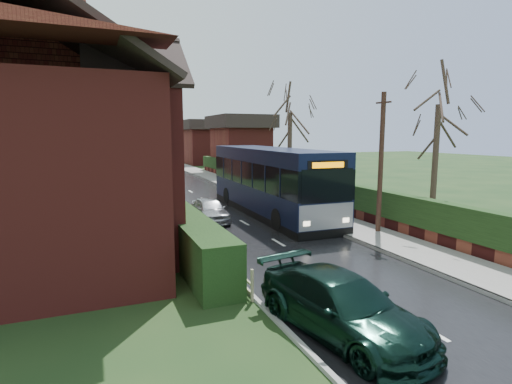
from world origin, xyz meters
name	(u,v)px	position (x,y,z in m)	size (l,w,h in m)	color
ground	(302,257)	(0.00, 0.00, 0.00)	(140.00, 140.00, 0.00)	#2F431D
road	(221,209)	(0.00, 10.00, 0.01)	(6.00, 100.00, 0.02)	black
pavement	(285,204)	(4.25, 10.00, 0.07)	(2.50, 100.00, 0.14)	slate
kerb_right	(268,205)	(3.05, 10.00, 0.07)	(0.12, 100.00, 0.14)	gray
kerb_left	(169,212)	(-3.05, 10.00, 0.05)	(0.12, 100.00, 0.10)	gray
front_hedge	(170,217)	(-3.90, 5.00, 0.80)	(1.20, 16.00, 1.60)	black
picket_fence	(187,224)	(-3.15, 5.00, 0.45)	(0.10, 16.00, 0.90)	tan
right_wall_hedge	(306,188)	(5.80, 10.00, 1.02)	(0.60, 50.00, 1.80)	maroon
brick_house	(40,136)	(-8.73, 4.78, 4.38)	(9.30, 14.60, 10.30)	maroon
bus	(270,182)	(2.20, 7.74, 1.83)	(2.90, 12.15, 3.68)	black
car_silver	(210,210)	(-1.50, 7.06, 0.61)	(1.45, 3.60, 1.23)	silver
car_green	(341,305)	(-1.94, -5.36, 0.67)	(1.88, 4.61, 1.34)	black
car_distant	(163,162)	(2.00, 43.61, 0.66)	(1.40, 4.01, 1.32)	#101D31
bus_stop_sign	(328,189)	(3.55, 3.88, 1.80)	(0.08, 0.41, 2.74)	slate
telegraph_pole	(381,164)	(4.80, 1.68, 3.16)	(0.21, 0.80, 6.25)	black
tree_right_near	(439,96)	(8.43, 2.13, 6.25)	(3.87, 3.87, 8.37)	#3A2A22
tree_right_far	(290,106)	(6.01, 12.87, 6.36)	(4.40, 4.40, 8.51)	#382A21
tree_house_side	(10,73)	(-11.37, 16.72, 8.19)	(4.82, 4.82, 10.96)	#31281D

